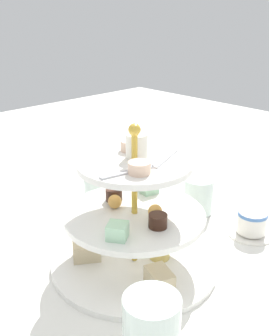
{
  "coord_description": "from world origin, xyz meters",
  "views": [
    {
      "loc": [
        -0.42,
        -0.44,
        0.43
      ],
      "look_at": [
        0.0,
        0.0,
        0.18
      ],
      "focal_mm": 43.38,
      "sensor_mm": 36.0,
      "label": 1
    }
  ],
  "objects_px": {
    "water_glass_short_left": "(198,196)",
    "water_glass_mid_back": "(98,191)",
    "teacup_with_saucer": "(252,224)",
    "tiered_serving_stand": "(135,226)"
  },
  "relations": [
    {
      "from": "tiered_serving_stand",
      "to": "teacup_with_saucer",
      "type": "xyz_separation_m",
      "value": [
        0.24,
        -0.09,
        -0.05
      ]
    },
    {
      "from": "tiered_serving_stand",
      "to": "water_glass_mid_back",
      "type": "bearing_deg",
      "value": 67.96
    },
    {
      "from": "teacup_with_saucer",
      "to": "tiered_serving_stand",
      "type": "bearing_deg",
      "value": 159.43
    },
    {
      "from": "tiered_serving_stand",
      "to": "water_glass_short_left",
      "type": "distance_m",
      "value": 0.25
    },
    {
      "from": "water_glass_short_left",
      "to": "water_glass_mid_back",
      "type": "xyz_separation_m",
      "value": [
        -0.16,
        0.16,
        0.01
      ]
    },
    {
      "from": "water_glass_short_left",
      "to": "water_glass_mid_back",
      "type": "relative_size",
      "value": 0.81
    },
    {
      "from": "water_glass_short_left",
      "to": "teacup_with_saucer",
      "type": "xyz_separation_m",
      "value": [
        0.0,
        -0.13,
        -0.02
      ]
    },
    {
      "from": "tiered_serving_stand",
      "to": "water_glass_short_left",
      "type": "relative_size",
      "value": 3.71
    },
    {
      "from": "water_glass_mid_back",
      "to": "teacup_with_saucer",
      "type": "bearing_deg",
      "value": -61.84
    },
    {
      "from": "water_glass_short_left",
      "to": "teacup_with_saucer",
      "type": "relative_size",
      "value": 0.88
    }
  ]
}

